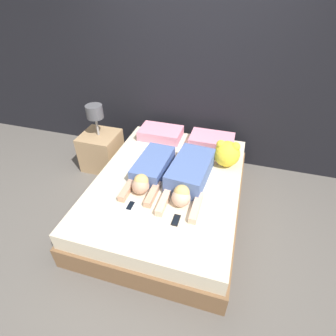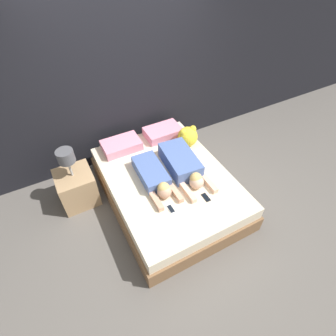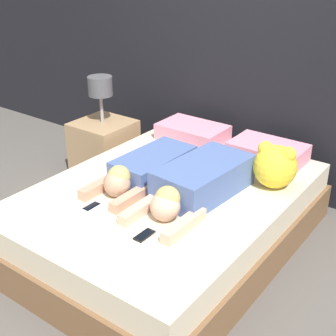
% 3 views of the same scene
% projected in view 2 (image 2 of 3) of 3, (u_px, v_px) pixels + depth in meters
% --- Properties ---
extents(ground_plane, '(12.00, 12.00, 0.00)m').
position_uv_depth(ground_plane, '(168.00, 197.00, 3.88)').
color(ground_plane, '#5B5651').
extents(wall_back, '(12.00, 0.06, 2.60)m').
position_uv_depth(wall_back, '(128.00, 80.00, 3.73)').
color(wall_back, black).
rests_on(wall_back, ground_plane).
extents(bed, '(1.61, 2.14, 0.45)m').
position_uv_depth(bed, '(168.00, 187.00, 3.73)').
color(bed, brown).
rests_on(bed, ground_plane).
extents(pillow_head_left, '(0.56, 0.36, 0.14)m').
position_uv_depth(pillow_head_left, '(121.00, 145.00, 3.92)').
color(pillow_head_left, pink).
rests_on(pillow_head_left, bed).
extents(pillow_head_right, '(0.56, 0.36, 0.14)m').
position_uv_depth(pillow_head_right, '(163.00, 132.00, 4.16)').
color(pillow_head_right, pink).
rests_on(pillow_head_right, bed).
extents(person_left, '(0.35, 0.92, 0.21)m').
position_uv_depth(person_left, '(154.00, 177.00, 3.44)').
color(person_left, '#4C66A5').
rests_on(person_left, bed).
extents(person_right, '(0.43, 1.01, 0.22)m').
position_uv_depth(person_right, '(183.00, 165.00, 3.57)').
color(person_right, '#4C66A5').
rests_on(person_right, bed).
extents(cell_phone_left, '(0.06, 0.14, 0.01)m').
position_uv_depth(cell_phone_left, '(171.00, 209.00, 3.17)').
color(cell_phone_left, silver).
rests_on(cell_phone_left, bed).
extents(cell_phone_right, '(0.06, 0.14, 0.01)m').
position_uv_depth(cell_phone_right, '(206.00, 197.00, 3.29)').
color(cell_phone_right, black).
rests_on(cell_phone_right, bed).
extents(plush_toy, '(0.30, 0.30, 0.32)m').
position_uv_depth(plush_toy, '(188.00, 136.00, 3.93)').
color(plush_toy, yellow).
rests_on(plush_toy, bed).
extents(nightstand, '(0.48, 0.48, 0.94)m').
position_uv_depth(nightstand, '(77.00, 186.00, 3.64)').
color(nightstand, tan).
rests_on(nightstand, ground_plane).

